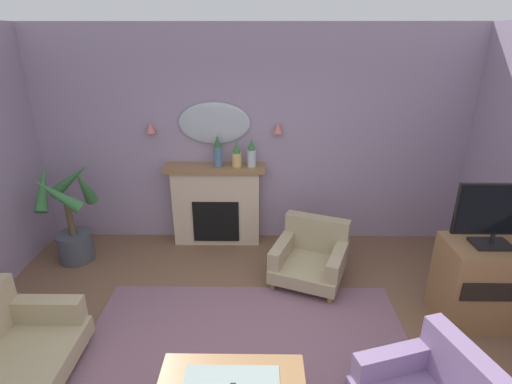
# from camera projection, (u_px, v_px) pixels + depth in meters

# --- Properties ---
(wall_back) EXTENTS (6.87, 0.10, 2.96)m
(wall_back) POSITION_uv_depth(u_px,v_px,m) (252.00, 138.00, 5.39)
(wall_back) COLOR #9E8CA8
(wall_back) RESTS_ON ground
(patterned_rug) EXTENTS (3.20, 2.40, 0.01)m
(patterned_rug) POSITION_uv_depth(u_px,v_px,m) (246.00, 367.00, 3.58)
(patterned_rug) COLOR #7F5B6B
(patterned_rug) RESTS_ON ground
(fireplace) EXTENTS (1.36, 0.36, 1.16)m
(fireplace) POSITION_uv_depth(u_px,v_px,m) (217.00, 205.00, 5.54)
(fireplace) COLOR beige
(fireplace) RESTS_ON ground
(mantel_vase_right) EXTENTS (0.11, 0.11, 0.43)m
(mantel_vase_right) POSITION_uv_depth(u_px,v_px,m) (218.00, 152.00, 5.21)
(mantel_vase_right) COLOR #4C7093
(mantel_vase_right) RESTS_ON fireplace
(mantel_vase_left) EXTENTS (0.13, 0.13, 0.35)m
(mantel_vase_left) POSITION_uv_depth(u_px,v_px,m) (237.00, 156.00, 5.23)
(mantel_vase_left) COLOR tan
(mantel_vase_left) RESTS_ON fireplace
(mantel_vase_centre) EXTENTS (0.12, 0.12, 0.39)m
(mantel_vase_centre) POSITION_uv_depth(u_px,v_px,m) (252.00, 154.00, 5.21)
(mantel_vase_centre) COLOR silver
(mantel_vase_centre) RESTS_ON fireplace
(wall_mirror) EXTENTS (0.96, 0.06, 0.56)m
(wall_mirror) POSITION_uv_depth(u_px,v_px,m) (214.00, 123.00, 5.24)
(wall_mirror) COLOR #B2BCC6
(wall_sconce_left) EXTENTS (0.14, 0.14, 0.14)m
(wall_sconce_left) POSITION_uv_depth(u_px,v_px,m) (150.00, 128.00, 5.22)
(wall_sconce_left) COLOR #D17066
(wall_sconce_right) EXTENTS (0.14, 0.14, 0.14)m
(wall_sconce_right) POSITION_uv_depth(u_px,v_px,m) (278.00, 128.00, 5.20)
(wall_sconce_right) COLOR #D17066
(armchair_in_corner) EXTENTS (1.04, 1.05, 0.71)m
(armchair_in_corner) POSITION_uv_depth(u_px,v_px,m) (311.00, 255.00, 4.81)
(armchair_in_corner) COLOR tan
(armchair_in_corner) RESTS_ON ground
(tv_cabinet) EXTENTS (0.80, 0.57, 0.90)m
(tv_cabinet) POSITION_uv_depth(u_px,v_px,m) (480.00, 283.00, 4.04)
(tv_cabinet) COLOR olive
(tv_cabinet) RESTS_ON ground
(tv_flatscreen) EXTENTS (0.84, 0.24, 0.65)m
(tv_flatscreen) POSITION_uv_depth(u_px,v_px,m) (499.00, 214.00, 3.72)
(tv_flatscreen) COLOR black
(tv_flatscreen) RESTS_ON tv_cabinet
(potted_plant_tall_palm) EXTENTS (0.71, 0.73, 1.36)m
(potted_plant_tall_palm) POSITION_uv_depth(u_px,v_px,m) (70.00, 219.00, 5.06)
(potted_plant_tall_palm) COLOR #474C56
(potted_plant_tall_palm) RESTS_ON ground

